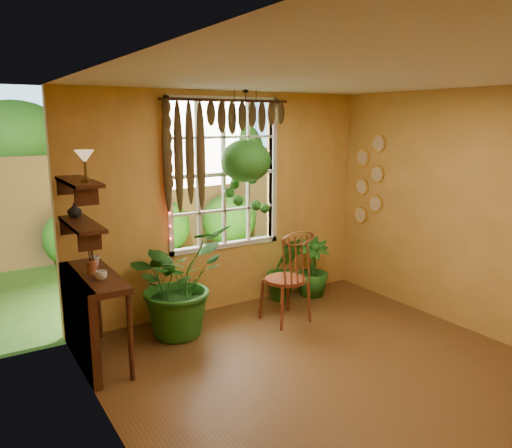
{
  "coord_description": "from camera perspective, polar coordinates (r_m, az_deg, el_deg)",
  "views": [
    {
      "loc": [
        -2.9,
        -3.13,
        2.36
      ],
      "look_at": [
        -0.23,
        1.15,
        1.3
      ],
      "focal_mm": 35.0,
      "sensor_mm": 36.0,
      "label": 1
    }
  ],
  "objects": [
    {
      "name": "floor",
      "position": [
        4.88,
        9.97,
        -17.27
      ],
      "size": [
        4.5,
        4.5,
        0.0
      ],
      "primitive_type": "plane",
      "color": "brown",
      "rests_on": "ground"
    },
    {
      "name": "ceiling",
      "position": [
        4.28,
        11.3,
        16.21
      ],
      "size": [
        4.5,
        4.5,
        0.0
      ],
      "primitive_type": "plane",
      "rotation": [
        3.14,
        0.0,
        0.0
      ],
      "color": "silver",
      "rests_on": "wall_back"
    },
    {
      "name": "wall_back",
      "position": [
        6.2,
        -3.55,
        2.45
      ],
      "size": [
        4.0,
        0.0,
        4.0
      ],
      "primitive_type": "plane",
      "rotation": [
        1.57,
        0.0,
        0.0
      ],
      "color": "gold",
      "rests_on": "floor"
    },
    {
      "name": "wall_left",
      "position": [
        3.41,
        -15.24,
        -5.76
      ],
      "size": [
        0.0,
        4.5,
        4.5
      ],
      "primitive_type": "plane",
      "rotation": [
        1.57,
        0.0,
        1.57
      ],
      "color": "gold",
      "rests_on": "floor"
    },
    {
      "name": "wall_right",
      "position": [
        5.9,
        25.1,
        0.88
      ],
      "size": [
        0.0,
        4.5,
        4.5
      ],
      "primitive_type": "plane",
      "rotation": [
        1.57,
        0.0,
        -1.57
      ],
      "color": "gold",
      "rests_on": "floor"
    },
    {
      "name": "window",
      "position": [
        6.18,
        -3.73,
        5.7
      ],
      "size": [
        1.52,
        0.1,
        1.86
      ],
      "color": "silver",
      "rests_on": "wall_back"
    },
    {
      "name": "valance_vine",
      "position": [
        6.0,
        -3.97,
        11.04
      ],
      "size": [
        1.7,
        0.12,
        1.1
      ],
      "color": "#3E1C11",
      "rests_on": "window"
    },
    {
      "name": "string_lights",
      "position": [
        5.77,
        -10.0,
        5.61
      ],
      "size": [
        0.03,
        0.03,
        1.54
      ],
      "primitive_type": null,
      "color": "#FF2633",
      "rests_on": "window"
    },
    {
      "name": "wall_plates",
      "position": [
        6.98,
        12.8,
        4.89
      ],
      "size": [
        0.04,
        0.32,
        1.1
      ],
      "primitive_type": null,
      "color": "#EFE7C3",
      "rests_on": "wall_right"
    },
    {
      "name": "counter_ledge",
      "position": [
        5.16,
        -19.03,
        -9.32
      ],
      "size": [
        0.4,
        1.2,
        0.9
      ],
      "color": "#3E1C11",
      "rests_on": "floor"
    },
    {
      "name": "shelf_lower",
      "position": [
        4.94,
        -19.3,
        -0.02
      ],
      "size": [
        0.25,
        0.9,
        0.04
      ],
      "primitive_type": "cube",
      "color": "#3E1C11",
      "rests_on": "wall_left"
    },
    {
      "name": "shelf_upper",
      "position": [
        4.87,
        -19.62,
        4.59
      ],
      "size": [
        0.25,
        0.9,
        0.04
      ],
      "primitive_type": "cube",
      "color": "#3E1C11",
      "rests_on": "wall_left"
    },
    {
      "name": "backyard",
      "position": [
        10.54,
        -14.49,
        5.6
      ],
      "size": [
        14.0,
        10.0,
        12.0
      ],
      "color": "#2C5518",
      "rests_on": "ground"
    },
    {
      "name": "windsor_chair",
      "position": [
        5.95,
        3.58,
        -7.67
      ],
      "size": [
        0.5,
        0.53,
        1.29
      ],
      "rotation": [
        0.0,
        0.0,
        0.05
      ],
      "color": "brown",
      "rests_on": "floor"
    },
    {
      "name": "potted_plant_left",
      "position": [
        5.6,
        -8.96,
        -6.5
      ],
      "size": [
        1.4,
        1.33,
        1.22
      ],
      "primitive_type": "imported",
      "rotation": [
        0.0,
        0.0,
        0.43
      ],
      "color": "#124615",
      "rests_on": "floor"
    },
    {
      "name": "potted_plant_mid",
      "position": [
        6.63,
        3.29,
        -5.13
      ],
      "size": [
        0.58,
        0.53,
        0.85
      ],
      "primitive_type": "imported",
      "rotation": [
        0.0,
        0.0,
        -0.39
      ],
      "color": "#124615",
      "rests_on": "floor"
    },
    {
      "name": "potted_plant_right",
      "position": [
        6.82,
        6.46,
        -4.94
      ],
      "size": [
        0.59,
        0.59,
        0.8
      ],
      "primitive_type": "imported",
      "rotation": [
        0.0,
        0.0,
        -0.41
      ],
      "color": "#124615",
      "rests_on": "floor"
    },
    {
      "name": "hanging_basket",
      "position": [
        5.98,
        -1.17,
        6.66
      ],
      "size": [
        0.6,
        0.6,
        1.49
      ],
      "color": "black",
      "rests_on": "ceiling"
    },
    {
      "name": "cup_a",
      "position": [
        4.86,
        -17.27,
        -5.61
      ],
      "size": [
        0.12,
        0.12,
        0.09
      ],
      "primitive_type": "imported",
      "rotation": [
        0.0,
        0.0,
        -0.12
      ],
      "color": "silver",
      "rests_on": "counter_ledge"
    },
    {
      "name": "cup_b",
      "position": [
        5.33,
        -18.0,
        -4.07
      ],
      "size": [
        0.13,
        0.13,
        0.1
      ],
      "primitive_type": "imported",
      "rotation": [
        0.0,
        0.0,
        -0.25
      ],
      "color": "beige",
      "rests_on": "counter_ledge"
    },
    {
      "name": "brush_jar",
      "position": [
        5.07,
        -18.3,
        -3.82
      ],
      "size": [
        0.1,
        0.1,
        0.36
      ],
      "color": "brown",
      "rests_on": "counter_ledge"
    },
    {
      "name": "shelf_vase",
      "position": [
        5.2,
        -20.04,
        1.51
      ],
      "size": [
        0.17,
        0.17,
        0.14
      ],
      "primitive_type": "imported",
      "rotation": [
        0.0,
        0.0,
        0.27
      ],
      "color": "#B2AD99",
      "rests_on": "shelf_lower"
    },
    {
      "name": "tiffany_lamp",
      "position": [
        4.63,
        -19.0,
        7.09
      ],
      "size": [
        0.17,
        0.17,
        0.28
      ],
      "color": "#563C18",
      "rests_on": "shelf_upper"
    }
  ]
}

